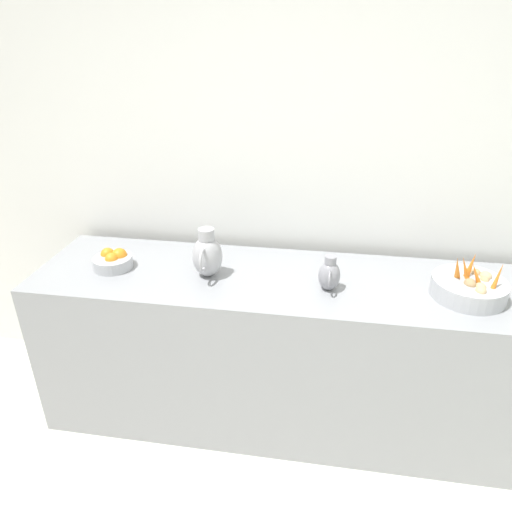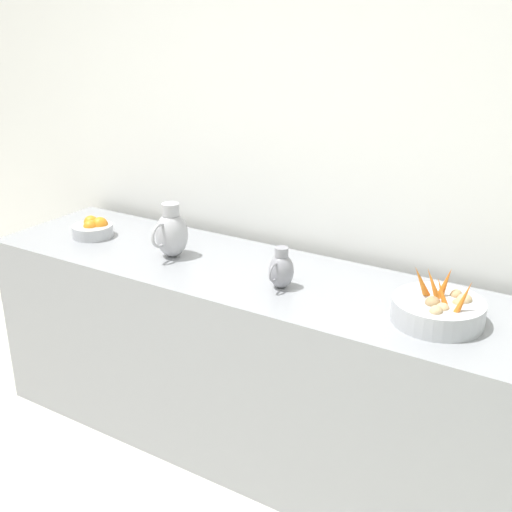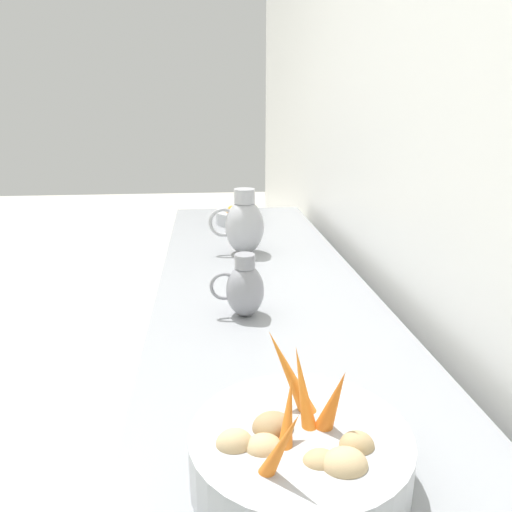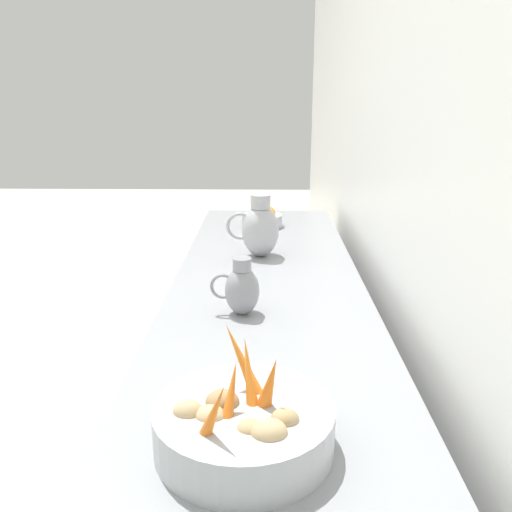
% 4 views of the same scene
% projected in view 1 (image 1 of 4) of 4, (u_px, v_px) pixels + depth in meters
% --- Properties ---
extents(tile_wall_left, '(0.10, 7.68, 3.00)m').
position_uv_depth(tile_wall_left, '(402.00, 142.00, 2.36)').
color(tile_wall_left, white).
rests_on(tile_wall_left, ground_plane).
extents(prep_counter, '(0.67, 2.64, 0.90)m').
position_uv_depth(prep_counter, '(290.00, 351.00, 2.50)').
color(prep_counter, gray).
rests_on(prep_counter, ground_plane).
extents(vegetable_colander, '(0.34, 0.34, 0.22)m').
position_uv_depth(vegetable_colander, '(469.00, 287.00, 2.12)').
color(vegetable_colander, '#ADAFB5').
rests_on(vegetable_colander, prep_counter).
extents(orange_bowl, '(0.20, 0.20, 0.10)m').
position_uv_depth(orange_bowl, '(113.00, 260.00, 2.39)').
color(orange_bowl, '#ADAFB5').
rests_on(orange_bowl, prep_counter).
extents(metal_pitcher_tall, '(0.21, 0.15, 0.25)m').
position_uv_depth(metal_pitcher_tall, '(207.00, 255.00, 2.28)').
color(metal_pitcher_tall, '#A3A3A8').
rests_on(metal_pitcher_tall, prep_counter).
extents(metal_pitcher_short, '(0.15, 0.10, 0.18)m').
position_uv_depth(metal_pitcher_short, '(329.00, 275.00, 2.17)').
color(metal_pitcher_short, gray).
rests_on(metal_pitcher_short, prep_counter).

